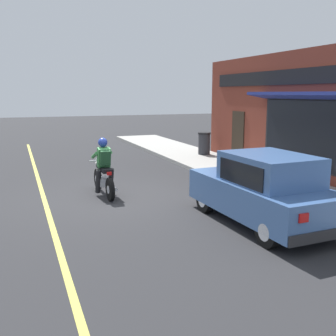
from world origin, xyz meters
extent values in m
plane|color=#2B2B2D|center=(0.00, 0.00, 0.00)|extent=(80.00, 80.00, 0.00)
cube|color=#ADAAA3|center=(4.85, 3.00, 0.07)|extent=(2.60, 22.00, 0.14)
cube|color=#D1C64C|center=(-1.80, 3.00, 0.00)|extent=(0.12, 19.80, 0.01)
cube|color=maroon|center=(6.40, 0.74, 2.10)|extent=(0.50, 10.68, 4.20)
cube|color=black|center=(6.13, -0.59, 1.55)|extent=(0.04, 4.49, 2.10)
cube|color=black|center=(6.14, -0.59, 1.55)|extent=(0.02, 4.70, 2.20)
cube|color=#2D2319|center=(6.13, 3.68, 1.05)|extent=(0.04, 0.90, 2.10)
cube|color=navy|center=(5.80, -0.59, 2.75)|extent=(0.81, 5.13, 0.24)
cube|color=black|center=(6.12, 0.74, 3.35)|extent=(0.06, 9.08, 0.50)
cylinder|color=black|center=(-0.20, 1.09, 0.31)|extent=(0.12, 0.62, 0.62)
cylinder|color=silver|center=(-0.20, 1.09, 0.31)|extent=(0.13, 0.22, 0.22)
cylinder|color=black|center=(-0.16, -0.31, 0.31)|extent=(0.12, 0.62, 0.62)
cylinder|color=silver|center=(-0.16, -0.31, 0.31)|extent=(0.13, 0.22, 0.22)
cube|color=silver|center=(-0.18, 0.34, 0.39)|extent=(0.29, 0.41, 0.24)
ellipsoid|color=black|center=(-0.19, 0.59, 0.80)|extent=(0.32, 0.53, 0.24)
cube|color=black|center=(-0.17, 0.11, 0.76)|extent=(0.28, 0.57, 0.10)
cylinder|color=silver|center=(-0.20, 0.99, 0.62)|extent=(0.08, 0.33, 0.68)
cylinder|color=silver|center=(-0.20, 0.87, 0.91)|extent=(0.56, 0.06, 0.04)
sphere|color=silver|center=(-0.20, 1.04, 0.79)|extent=(0.16, 0.16, 0.16)
cylinder|color=silver|center=(-0.01, -0.05, 0.29)|extent=(0.10, 0.55, 0.08)
cube|color=red|center=(-0.16, -0.26, 0.73)|extent=(0.12, 0.06, 0.08)
cylinder|color=black|center=(-0.36, 0.26, 0.43)|extent=(0.15, 0.35, 0.71)
cylinder|color=black|center=(0.00, 0.28, 0.43)|extent=(0.15, 0.35, 0.71)
cube|color=#387F42|center=(-0.18, 0.29, 1.08)|extent=(0.35, 0.34, 0.57)
cylinder|color=#387F42|center=(-0.39, 0.52, 1.12)|extent=(0.11, 0.52, 0.26)
cylinder|color=#387F42|center=(0.01, 0.54, 1.12)|extent=(0.11, 0.52, 0.26)
sphere|color=navy|center=(-0.18, 0.35, 1.49)|extent=(0.26, 0.26, 0.26)
cube|color=#1E4728|center=(-0.17, 0.13, 1.10)|extent=(0.29, 0.25, 0.42)
cylinder|color=black|center=(1.74, -2.14, 0.30)|extent=(0.20, 0.61, 0.60)
cylinder|color=silver|center=(1.74, -2.14, 0.30)|extent=(0.21, 0.34, 0.33)
cylinder|color=black|center=(3.17, -2.09, 0.30)|extent=(0.20, 0.61, 0.60)
cylinder|color=silver|center=(3.17, -2.09, 0.30)|extent=(0.21, 0.34, 0.33)
cylinder|color=black|center=(1.82, -4.54, 0.30)|extent=(0.20, 0.61, 0.60)
cylinder|color=silver|center=(1.82, -4.54, 0.30)|extent=(0.21, 0.34, 0.33)
cylinder|color=black|center=(3.26, -4.49, 0.30)|extent=(0.20, 0.61, 0.60)
cylinder|color=silver|center=(3.26, -4.49, 0.30)|extent=(0.21, 0.34, 0.33)
cube|color=#42669E|center=(2.50, -3.31, 0.60)|extent=(1.78, 3.76, 0.70)
cube|color=#42669E|center=(2.51, -3.56, 1.24)|extent=(1.51, 1.95, 0.66)
cube|color=black|center=(2.48, -2.69, 1.19)|extent=(1.34, 0.40, 0.51)
cube|color=black|center=(1.78, -3.59, 1.22)|extent=(0.09, 1.52, 0.46)
cube|color=black|center=(3.23, -3.54, 1.22)|extent=(0.09, 1.52, 0.46)
cube|color=silver|center=(1.92, -1.47, 0.72)|extent=(0.24, 0.05, 0.14)
cube|color=red|center=(2.06, -5.19, 0.74)|extent=(0.20, 0.05, 0.16)
cube|color=silver|center=(2.94, -1.44, 0.72)|extent=(0.24, 0.05, 0.14)
cube|color=#28282B|center=(2.43, -1.48, 0.35)|extent=(1.61, 0.18, 0.20)
cube|color=#28282B|center=(2.57, -5.14, 0.35)|extent=(1.61, 0.18, 0.20)
cube|color=black|center=(5.75, -1.26, 0.16)|extent=(0.36, 0.36, 0.04)
cone|color=orange|center=(5.75, -1.26, 0.46)|extent=(0.28, 0.28, 0.56)
cylinder|color=white|center=(5.75, -1.26, 0.48)|extent=(0.20, 0.20, 0.08)
cylinder|color=#2D2D33|center=(5.39, 5.28, 0.59)|extent=(0.52, 0.52, 0.90)
cylinder|color=black|center=(5.39, 5.28, 1.08)|extent=(0.56, 0.56, 0.08)
camera|label=1|loc=(-2.40, -10.30, 2.82)|focal=42.00mm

